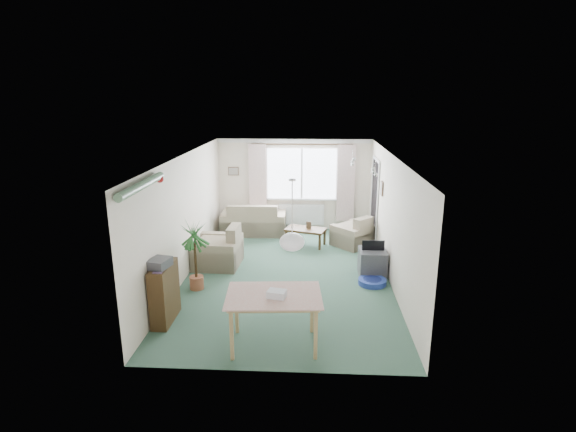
# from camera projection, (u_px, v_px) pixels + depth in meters

# --- Properties ---
(ground) EXTENTS (6.50, 6.50, 0.00)m
(ground) POSITION_uv_depth(u_px,v_px,m) (287.00, 275.00, 9.02)
(ground) COLOR #335544
(window) EXTENTS (1.80, 0.03, 1.30)m
(window) POSITION_uv_depth(u_px,v_px,m) (302.00, 174.00, 11.73)
(window) COLOR white
(curtain_rod) EXTENTS (2.60, 0.03, 0.03)m
(curtain_rod) POSITION_uv_depth(u_px,v_px,m) (302.00, 144.00, 11.45)
(curtain_rod) COLOR black
(curtain_left) EXTENTS (0.45, 0.08, 2.00)m
(curtain_left) POSITION_uv_depth(u_px,v_px,m) (258.00, 183.00, 11.75)
(curtain_left) COLOR beige
(curtain_right) EXTENTS (0.45, 0.08, 2.00)m
(curtain_right) POSITION_uv_depth(u_px,v_px,m) (346.00, 184.00, 11.63)
(curtain_right) COLOR beige
(radiator) EXTENTS (1.20, 0.10, 0.55)m
(radiator) POSITION_uv_depth(u_px,v_px,m) (301.00, 215.00, 11.98)
(radiator) COLOR white
(doorway) EXTENTS (0.03, 0.95, 2.00)m
(doorway) POSITION_uv_depth(u_px,v_px,m) (375.00, 202.00, 10.77)
(doorway) COLOR black
(pendant_lamp) EXTENTS (0.36, 0.36, 0.36)m
(pendant_lamp) POSITION_uv_depth(u_px,v_px,m) (292.00, 242.00, 6.41)
(pendant_lamp) COLOR white
(tinsel_garland) EXTENTS (1.60, 1.60, 0.12)m
(tinsel_garland) POSITION_uv_depth(u_px,v_px,m) (142.00, 185.00, 6.31)
(tinsel_garland) COLOR #196626
(bauble_cluster_a) EXTENTS (0.20, 0.20, 0.20)m
(bauble_cluster_a) POSITION_uv_depth(u_px,v_px,m) (353.00, 159.00, 9.24)
(bauble_cluster_a) COLOR silver
(bauble_cluster_b) EXTENTS (0.20, 0.20, 0.20)m
(bauble_cluster_b) POSITION_uv_depth(u_px,v_px,m) (375.00, 169.00, 8.06)
(bauble_cluster_b) COLOR silver
(wall_picture_back) EXTENTS (0.28, 0.03, 0.22)m
(wall_picture_back) POSITION_uv_depth(u_px,v_px,m) (233.00, 171.00, 11.81)
(wall_picture_back) COLOR brown
(wall_picture_right) EXTENTS (0.03, 0.24, 0.30)m
(wall_picture_right) POSITION_uv_depth(u_px,v_px,m) (382.00, 188.00, 9.67)
(wall_picture_right) COLOR brown
(sofa) EXTENTS (1.66, 0.91, 0.82)m
(sofa) POSITION_uv_depth(u_px,v_px,m) (254.00, 218.00, 11.62)
(sofa) COLOR tan
(sofa) RESTS_ON ground
(armchair_corner) EXTENTS (1.15, 1.15, 0.75)m
(armchair_corner) POSITION_uv_depth(u_px,v_px,m) (353.00, 230.00, 10.69)
(armchair_corner) COLOR beige
(armchair_corner) RESTS_ON ground
(armchair_left) EXTENTS (0.97, 1.02, 0.87)m
(armchair_left) POSITION_uv_depth(u_px,v_px,m) (217.00, 246.00, 9.44)
(armchair_left) COLOR beige
(armchair_left) RESTS_ON ground
(coffee_table) EXTENTS (1.04, 0.77, 0.42)m
(coffee_table) POSITION_uv_depth(u_px,v_px,m) (306.00, 237.00, 10.75)
(coffee_table) COLOR black
(coffee_table) RESTS_ON ground
(photo_frame) EXTENTS (0.12, 0.05, 0.16)m
(photo_frame) POSITION_uv_depth(u_px,v_px,m) (309.00, 225.00, 10.70)
(photo_frame) COLOR brown
(photo_frame) RESTS_ON coffee_table
(bookshelf) EXTENTS (0.26, 0.77, 0.94)m
(bookshelf) POSITION_uv_depth(u_px,v_px,m) (164.00, 293.00, 7.11)
(bookshelf) COLOR black
(bookshelf) RESTS_ON ground
(hifi_box) EXTENTS (0.35, 0.40, 0.14)m
(hifi_box) POSITION_uv_depth(u_px,v_px,m) (159.00, 263.00, 6.89)
(hifi_box) COLOR #3D3E43
(hifi_box) RESTS_ON bookshelf
(houseplant) EXTENTS (0.74, 0.74, 1.31)m
(houseplant) POSITION_uv_depth(u_px,v_px,m) (195.00, 256.00, 8.23)
(houseplant) COLOR #1F5A22
(houseplant) RESTS_ON ground
(dining_table) EXTENTS (1.29, 0.91, 0.77)m
(dining_table) POSITION_uv_depth(u_px,v_px,m) (274.00, 321.00, 6.42)
(dining_table) COLOR #9C6D55
(dining_table) RESTS_ON ground
(gift_box) EXTENTS (0.28, 0.23, 0.12)m
(gift_box) POSITION_uv_depth(u_px,v_px,m) (277.00, 295.00, 6.22)
(gift_box) COLOR white
(gift_box) RESTS_ON dining_table
(tv_cube) EXTENTS (0.53, 0.59, 0.53)m
(tv_cube) POSITION_uv_depth(u_px,v_px,m) (372.00, 262.00, 8.97)
(tv_cube) COLOR #3A393E
(tv_cube) RESTS_ON ground
(pet_bed) EXTENTS (0.59, 0.59, 0.11)m
(pet_bed) POSITION_uv_depth(u_px,v_px,m) (372.00, 282.00, 8.58)
(pet_bed) COLOR navy
(pet_bed) RESTS_ON ground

